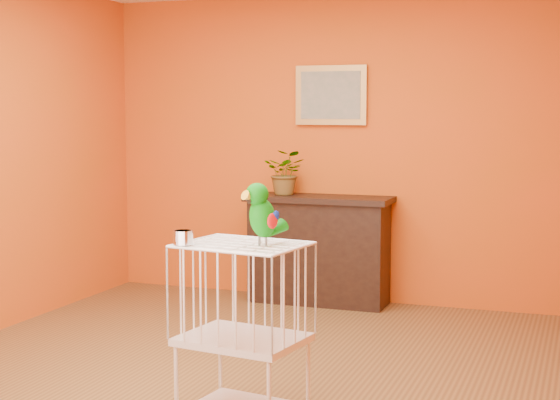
% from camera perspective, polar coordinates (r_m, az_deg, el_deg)
% --- Properties ---
extents(ground, '(4.50, 4.50, 0.00)m').
position_cam_1_polar(ground, '(5.46, -3.53, -11.36)').
color(ground, brown).
rests_on(ground, ground).
extents(room_shell, '(4.50, 4.50, 4.50)m').
position_cam_1_polar(room_shell, '(5.21, -3.65, 5.51)').
color(room_shell, '#D34D13').
rests_on(room_shell, ground).
extents(console_cabinet, '(1.23, 0.44, 0.91)m').
position_cam_1_polar(console_cabinet, '(7.23, 2.57, -3.31)').
color(console_cabinet, black).
rests_on(console_cabinet, ground).
extents(potted_plant, '(0.36, 0.40, 0.30)m').
position_cam_1_polar(potted_plant, '(7.24, 0.38, 1.51)').
color(potted_plant, '#26722D').
rests_on(potted_plant, console_cabinet).
extents(framed_picture, '(0.62, 0.04, 0.50)m').
position_cam_1_polar(framed_picture, '(7.29, 3.40, 6.97)').
color(framed_picture, '#C09144').
rests_on(framed_picture, room_shell).
extents(birdcage, '(0.67, 0.56, 0.94)m').
position_cam_1_polar(birdcage, '(4.50, -2.50, -8.65)').
color(birdcage, silver).
rests_on(birdcage, ground).
extents(feed_cup, '(0.10, 0.10, 0.07)m').
position_cam_1_polar(feed_cup, '(4.38, -6.47, -2.48)').
color(feed_cup, silver).
rests_on(feed_cup, birdcage).
extents(parrot, '(0.20, 0.28, 0.32)m').
position_cam_1_polar(parrot, '(4.33, -1.18, -0.89)').
color(parrot, '#59544C').
rests_on(parrot, birdcage).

